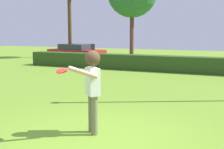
# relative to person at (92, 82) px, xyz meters

# --- Properties ---
(ground_plane) EXTENTS (60.00, 60.00, 0.00)m
(ground_plane) POSITION_rel_person_xyz_m (0.14, -0.26, -1.13)
(ground_plane) COLOR olive
(person) EXTENTS (0.49, 0.83, 1.78)m
(person) POSITION_rel_person_xyz_m (0.00, 0.00, 0.00)
(person) COLOR #6F7252
(person) RESTS_ON ground
(frisbee) EXTENTS (0.22, 0.22, 0.09)m
(frisbee) POSITION_rel_person_xyz_m (-0.39, -0.55, 0.27)
(frisbee) COLOR red
(hedge_row) EXTENTS (19.63, 0.90, 0.85)m
(hedge_row) POSITION_rel_person_xyz_m (0.14, 10.68, -0.70)
(hedge_row) COLOR #2D491C
(hedge_row) RESTS_ON ground
(parked_car_red) EXTENTS (4.41, 2.32, 1.25)m
(parked_car_red) POSITION_rel_person_xyz_m (-8.52, 13.74, -0.44)
(parked_car_red) COLOR #B21E1E
(parked_car_red) RESTS_ON ground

